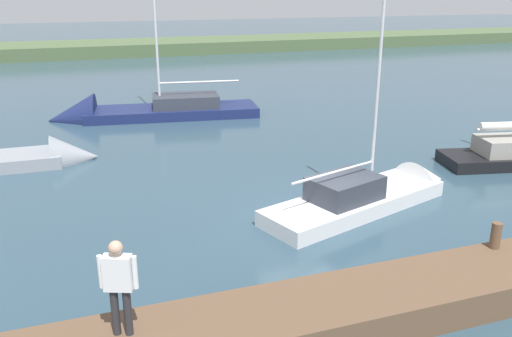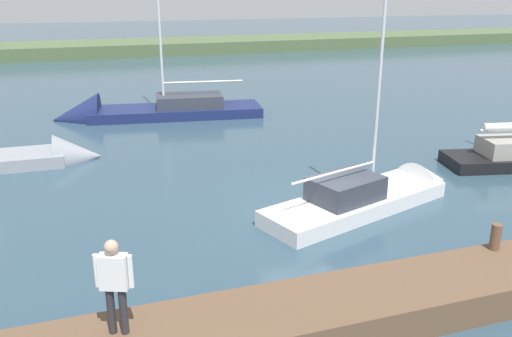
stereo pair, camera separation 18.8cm
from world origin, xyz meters
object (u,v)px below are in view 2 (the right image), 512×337
object	(u,v)px
sailboat_far_left	(379,198)
sailboat_behind_pier	(5,161)
person_on_dock	(114,280)
sailboat_inner_slip	(140,115)
mooring_post_near	(496,237)

from	to	relation	value
sailboat_far_left	sailboat_behind_pier	distance (m)	13.80
sailboat_far_left	person_on_dock	bearing A→B (deg)	-165.77
sailboat_behind_pier	sailboat_far_left	bearing A→B (deg)	-32.64
sailboat_far_left	sailboat_behind_pier	size ratio (longest dim) A/B	0.95
sailboat_inner_slip	sailboat_far_left	xyz separation A→B (m)	(-5.76, 14.04, -0.02)
mooring_post_near	sailboat_inner_slip	world-z (taller)	sailboat_inner_slip
sailboat_behind_pier	sailboat_inner_slip	bearing A→B (deg)	48.92
sailboat_far_left	person_on_dock	size ratio (longest dim) A/B	4.81
person_on_dock	sailboat_inner_slip	bearing A→B (deg)	-165.96
sailboat_inner_slip	sailboat_behind_pier	bearing A→B (deg)	56.15
mooring_post_near	sailboat_behind_pier	world-z (taller)	sailboat_behind_pier
sailboat_inner_slip	person_on_dock	world-z (taller)	sailboat_inner_slip
person_on_dock	mooring_post_near	bearing A→B (deg)	114.91
mooring_post_near	sailboat_far_left	world-z (taller)	sailboat_far_left
mooring_post_near	person_on_dock	size ratio (longest dim) A/B	0.35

